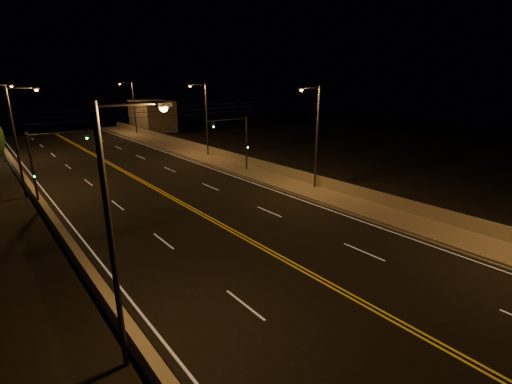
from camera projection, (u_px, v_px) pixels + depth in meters
road at (218, 223)px, 27.16m from camera, size 18.00×120.00×0.02m
sidewalk at (319, 194)px, 33.46m from camera, size 3.60×120.00×0.30m
curb at (304, 199)px, 32.38m from camera, size 0.14×120.00×0.15m
parapet_wall at (332, 184)px, 34.23m from camera, size 0.30×120.00×1.00m
jersey_barrier at (76, 255)px, 21.38m from camera, size 0.45×120.00×0.86m
distant_building_right at (152, 116)px, 74.00m from camera, size 6.00×10.00×5.96m
parapet_rail at (332, 179)px, 34.08m from camera, size 0.06×120.00×0.06m
lane_markings at (218, 223)px, 27.10m from camera, size 17.32×116.00×0.00m
streetlight_1 at (315, 132)px, 33.46m from camera, size 2.55×0.28×9.55m
streetlight_2 at (205, 116)px, 48.26m from camera, size 2.55×0.28×9.55m
streetlight_3 at (133, 105)px, 67.84m from camera, size 2.55×0.28×9.55m
streetlight_4 at (118, 225)px, 12.30m from camera, size 2.55×0.28×9.55m
streetlight_5 at (18, 136)px, 31.59m from camera, size 2.55×0.28×9.55m
traffic_signal_right at (239, 138)px, 40.40m from camera, size 5.11×0.31×6.20m
traffic_signal_left at (46, 161)px, 29.35m from camera, size 5.11×0.31×6.20m
overhead_wires at (157, 112)px, 32.15m from camera, size 22.00×0.03×0.83m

